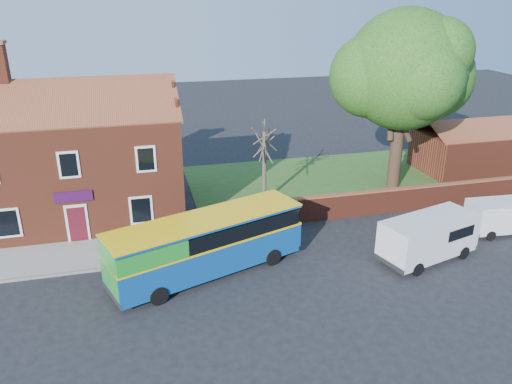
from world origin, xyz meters
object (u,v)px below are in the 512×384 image
object	(u,v)px
bus	(201,244)
van_near	(429,236)
van_far	(507,215)
large_tree	(404,73)

from	to	relation	value
bus	van_near	size ratio (longest dim) A/B	1.78
van_near	van_far	world-z (taller)	van_near
van_near	large_tree	bearing A→B (deg)	55.23
bus	large_tree	xyz separation A→B (m)	(15.17, 8.83, 6.34)
bus	large_tree	size ratio (longest dim) A/B	0.82
van_near	van_far	size ratio (longest dim) A/B	1.25
van_far	large_tree	distance (m)	11.24
bus	large_tree	bearing A→B (deg)	10.46
van_far	large_tree	size ratio (longest dim) A/B	0.37
large_tree	bus	bearing A→B (deg)	-149.81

